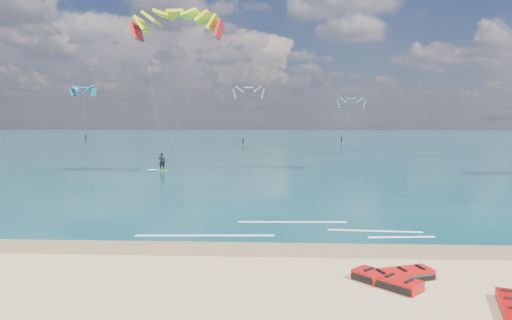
{
  "coord_description": "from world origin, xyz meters",
  "views": [
    {
      "loc": [
        1.01,
        -16.57,
        5.72
      ],
      "look_at": [
        -0.16,
        8.0,
        3.46
      ],
      "focal_mm": 32.0,
      "sensor_mm": 36.0,
      "label": 1
    }
  ],
  "objects": [
    {
      "name": "ground",
      "position": [
        0.0,
        40.0,
        0.0
      ],
      "size": [
        320.0,
        320.0,
        0.0
      ],
      "primitive_type": "plane",
      "color": "tan",
      "rests_on": "ground"
    },
    {
      "name": "kitesurfer_main",
      "position": [
        -9.8,
        28.89,
        8.77
      ],
      "size": [
        10.64,
        8.27,
        17.03
      ],
      "rotation": [
        0.0,
        0.0,
        0.11
      ],
      "color": "#BCEE1C",
      "rests_on": "sea"
    },
    {
      "name": "shoreline_foam",
      "position": [
        2.15,
        6.21,
        0.04
      ],
      "size": [
        14.49,
        3.63,
        0.01
      ],
      "color": "white",
      "rests_on": "ground"
    },
    {
      "name": "packed_kite_left",
      "position": [
        5.33,
        -0.63,
        0.0
      ],
      "size": [
        2.93,
        1.99,
        0.43
      ],
      "primitive_type": null,
      "rotation": [
        0.0,
        0.0,
        0.33
      ],
      "color": "red",
      "rests_on": "ground"
    },
    {
      "name": "wet_sand_strip",
      "position": [
        0.0,
        3.0,
        0.0
      ],
      "size": [
        320.0,
        2.4,
        0.01
      ],
      "primitive_type": "cube",
      "color": "brown",
      "rests_on": "ground"
    },
    {
      "name": "distant_kites",
      "position": [
        -14.18,
        86.98,
        5.98
      ],
      "size": [
        70.66,
        19.11,
        13.29
      ],
      "color": "teal",
      "rests_on": "ground"
    },
    {
      "name": "sea",
      "position": [
        0.0,
        104.0,
        0.02
      ],
      "size": [
        320.0,
        200.0,
        0.04
      ],
      "primitive_type": "cube",
      "color": "#0B393F",
      "rests_on": "ground"
    },
    {
      "name": "packed_kite_right",
      "position": [
        8.02,
        -3.1,
        0.0
      ],
      "size": [
        1.69,
        2.56,
        0.37
      ],
      "primitive_type": null,
      "rotation": [
        0.0,
        0.0,
        1.26
      ],
      "color": "#B20807",
      "rests_on": "ground"
    },
    {
      "name": "packed_kite_mid",
      "position": [
        4.76,
        -1.18,
        0.0
      ],
      "size": [
        2.67,
        2.66,
        0.43
      ],
      "primitive_type": null,
      "rotation": [
        0.0,
        0.0,
        -0.78
      ],
      "color": "red",
      "rests_on": "ground"
    }
  ]
}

